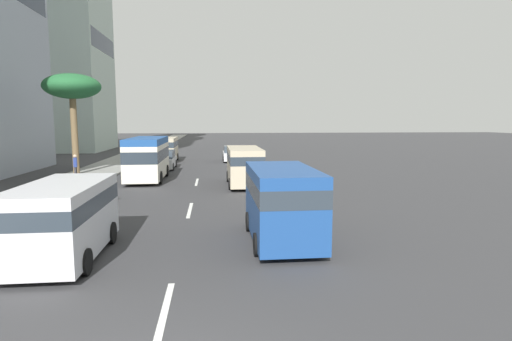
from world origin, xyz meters
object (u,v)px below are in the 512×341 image
(pedestrian_near_lamp, at_px, (75,165))
(van_second, at_px, (63,216))
(minibus_seventh, at_px, (147,157))
(car_third, at_px, (164,160))
(van_fourth, at_px, (166,148))
(palm_tree, at_px, (72,88))
(van_lead, at_px, (244,164))
(car_fifth, at_px, (233,154))
(van_sixth, at_px, (282,200))

(pedestrian_near_lamp, bearing_deg, van_second, 5.48)
(van_second, xyz_separation_m, minibus_seventh, (16.28, 0.05, 0.31))
(pedestrian_near_lamp, bearing_deg, car_third, 130.08)
(van_fourth, height_order, palm_tree, palm_tree)
(minibus_seventh, bearing_deg, pedestrian_near_lamp, -93.10)
(pedestrian_near_lamp, bearing_deg, van_lead, 62.77)
(van_lead, relative_size, van_second, 1.13)
(car_third, xyz_separation_m, pedestrian_near_lamp, (-6.54, 5.24, 0.32))
(car_third, xyz_separation_m, car_fifth, (5.55, -6.15, 0.02))
(pedestrian_near_lamp, bearing_deg, van_fourth, 148.25)
(car_third, distance_m, car_fifth, 8.28)
(van_second, distance_m, minibus_seventh, 16.28)
(van_lead, xyz_separation_m, van_second, (-13.27, 6.43, -0.07))
(van_second, relative_size, palm_tree, 0.65)
(van_lead, xyz_separation_m, van_fourth, (15.85, 6.66, 0.01))
(minibus_seventh, distance_m, pedestrian_near_lamp, 4.94)
(car_third, bearing_deg, minibus_seventh, -2.86)
(car_third, relative_size, pedestrian_near_lamp, 2.74)
(van_second, bearing_deg, van_sixth, 98.68)
(van_fourth, relative_size, car_fifth, 1.24)
(van_lead, relative_size, car_fifth, 1.33)
(van_sixth, bearing_deg, car_third, 16.35)
(van_second, height_order, van_sixth, van_sixth)
(van_lead, distance_m, van_second, 14.75)
(van_second, distance_m, van_fourth, 29.12)
(car_third, bearing_deg, van_lead, 32.05)
(car_fifth, height_order, palm_tree, palm_tree)
(van_lead, height_order, palm_tree, palm_tree)
(van_second, relative_size, minibus_seventh, 0.73)
(van_second, xyz_separation_m, van_sixth, (1.03, -6.76, 0.14))
(car_third, height_order, van_fourth, van_fourth)
(van_second, xyz_separation_m, car_fifth, (28.63, -6.44, -0.55))
(van_fourth, bearing_deg, car_fifth, 85.81)
(van_fourth, distance_m, palm_tree, 12.56)
(van_fourth, distance_m, van_sixth, 28.94)
(car_third, bearing_deg, van_sixth, 16.35)
(van_lead, height_order, van_sixth, van_sixth)
(pedestrian_near_lamp, height_order, palm_tree, palm_tree)
(van_lead, relative_size, car_third, 1.19)
(van_lead, distance_m, palm_tree, 14.33)
(car_fifth, xyz_separation_m, minibus_seventh, (-12.35, 6.49, 0.86))
(van_lead, relative_size, pedestrian_near_lamp, 3.26)
(van_second, bearing_deg, van_fourth, -179.54)
(minibus_seventh, height_order, pedestrian_near_lamp, minibus_seventh)
(minibus_seventh, xyz_separation_m, palm_tree, (2.73, 5.64, 4.83))
(van_sixth, distance_m, minibus_seventh, 16.70)
(van_second, distance_m, pedestrian_near_lamp, 17.27)
(van_second, height_order, car_third, van_second)
(car_third, bearing_deg, palm_tree, -55.75)
(van_lead, height_order, van_second, van_lead)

